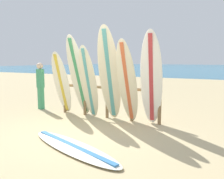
{
  "coord_description": "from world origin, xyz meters",
  "views": [
    {
      "loc": [
        3.15,
        -4.16,
        1.65
      ],
      "look_at": [
        -0.14,
        1.93,
        0.79
      ],
      "focal_mm": 37.68,
      "sensor_mm": 36.0,
      "label": 1
    }
  ],
  "objects_px": {
    "surfboard_leaning_far_left": "(62,83)",
    "surfboard_leaning_right": "(151,79)",
    "surfboard_rack": "(107,96)",
    "surfboard_lying_on_sand": "(73,147)",
    "surfboard_leaning_center_left": "(89,83)",
    "surfboard_leaning_center_right": "(127,83)",
    "surfboard_leaning_center": "(109,75)",
    "surfboard_leaning_left": "(79,77)",
    "beachgoer_standing": "(40,84)"
  },
  "relations": [
    {
      "from": "surfboard_leaning_left",
      "to": "surfboard_lying_on_sand",
      "type": "height_order",
      "value": "surfboard_leaning_left"
    },
    {
      "from": "surfboard_lying_on_sand",
      "to": "beachgoer_standing",
      "type": "xyz_separation_m",
      "value": [
        -3.22,
        2.43,
        0.83
      ]
    },
    {
      "from": "surfboard_rack",
      "to": "surfboard_leaning_far_left",
      "type": "bearing_deg",
      "value": -169.85
    },
    {
      "from": "surfboard_leaning_center",
      "to": "surfboard_leaning_right",
      "type": "height_order",
      "value": "surfboard_leaning_center"
    },
    {
      "from": "surfboard_leaning_left",
      "to": "surfboard_leaning_center",
      "type": "relative_size",
      "value": 0.94
    },
    {
      "from": "surfboard_leaning_right",
      "to": "beachgoer_standing",
      "type": "distance_m",
      "value": 4.02
    },
    {
      "from": "surfboard_leaning_left",
      "to": "surfboard_rack",
      "type": "bearing_deg",
      "value": 18.07
    },
    {
      "from": "surfboard_leaning_left",
      "to": "beachgoer_standing",
      "type": "height_order",
      "value": "surfboard_leaning_left"
    },
    {
      "from": "surfboard_leaning_far_left",
      "to": "surfboard_leaning_left",
      "type": "distance_m",
      "value": 0.68
    },
    {
      "from": "surfboard_leaning_right",
      "to": "surfboard_lying_on_sand",
      "type": "bearing_deg",
      "value": -109.78
    },
    {
      "from": "surfboard_leaning_center",
      "to": "surfboard_lying_on_sand",
      "type": "distance_m",
      "value": 2.37
    },
    {
      "from": "surfboard_leaning_far_left",
      "to": "surfboard_leaning_center",
      "type": "relative_size",
      "value": 0.76
    },
    {
      "from": "surfboard_rack",
      "to": "surfboard_lying_on_sand",
      "type": "height_order",
      "value": "surfboard_rack"
    },
    {
      "from": "surfboard_leaning_center",
      "to": "surfboard_lying_on_sand",
      "type": "xyz_separation_m",
      "value": [
        0.32,
        -2.01,
        -1.23
      ]
    },
    {
      "from": "surfboard_lying_on_sand",
      "to": "beachgoer_standing",
      "type": "distance_m",
      "value": 4.12
    },
    {
      "from": "surfboard_leaning_far_left",
      "to": "surfboard_leaning_right",
      "type": "relative_size",
      "value": 0.81
    },
    {
      "from": "beachgoer_standing",
      "to": "surfboard_leaning_left",
      "type": "bearing_deg",
      "value": -8.75
    },
    {
      "from": "surfboard_leaning_center",
      "to": "surfboard_leaning_right",
      "type": "relative_size",
      "value": 1.06
    },
    {
      "from": "surfboard_leaning_far_left",
      "to": "surfboard_leaning_center_right",
      "type": "bearing_deg",
      "value": -3.53
    },
    {
      "from": "surfboard_leaning_far_left",
      "to": "surfboard_lying_on_sand",
      "type": "relative_size",
      "value": 0.73
    },
    {
      "from": "surfboard_leaning_center_right",
      "to": "surfboard_lying_on_sand",
      "type": "distance_m",
      "value": 2.28
    },
    {
      "from": "surfboard_leaning_center_right",
      "to": "surfboard_leaning_left",
      "type": "bearing_deg",
      "value": 175.18
    },
    {
      "from": "surfboard_leaning_center_right",
      "to": "surfboard_leaning_center",
      "type": "bearing_deg",
      "value": -179.56
    },
    {
      "from": "surfboard_lying_on_sand",
      "to": "surfboard_leaning_center_right",
      "type": "bearing_deg",
      "value": 84.51
    },
    {
      "from": "surfboard_leaning_center",
      "to": "surfboard_leaning_right",
      "type": "distance_m",
      "value": 1.11
    },
    {
      "from": "surfboard_leaning_center_left",
      "to": "beachgoer_standing",
      "type": "relative_size",
      "value": 1.31
    },
    {
      "from": "surfboard_leaning_center_right",
      "to": "beachgoer_standing",
      "type": "distance_m",
      "value": 3.45
    },
    {
      "from": "surfboard_leaning_right",
      "to": "beachgoer_standing",
      "type": "relative_size",
      "value": 1.51
    },
    {
      "from": "surfboard_leaning_center_left",
      "to": "surfboard_lying_on_sand",
      "type": "distance_m",
      "value": 2.43
    },
    {
      "from": "surfboard_rack",
      "to": "surfboard_lying_on_sand",
      "type": "distance_m",
      "value": 2.56
    },
    {
      "from": "surfboard_leaning_left",
      "to": "surfboard_leaning_center_right",
      "type": "distance_m",
      "value": 1.63
    },
    {
      "from": "surfboard_leaning_center",
      "to": "surfboard_leaning_center_right",
      "type": "distance_m",
      "value": 0.54
    },
    {
      "from": "surfboard_leaning_left",
      "to": "surfboard_leaning_center_right",
      "type": "xyz_separation_m",
      "value": [
        1.62,
        -0.14,
        -0.09
      ]
    },
    {
      "from": "surfboard_leaning_right",
      "to": "surfboard_leaning_center",
      "type": "bearing_deg",
      "value": -172.14
    },
    {
      "from": "surfboard_leaning_center",
      "to": "beachgoer_standing",
      "type": "relative_size",
      "value": 1.6
    },
    {
      "from": "surfboard_leaning_center_left",
      "to": "surfboard_leaning_center_right",
      "type": "xyz_separation_m",
      "value": [
        1.16,
        0.02,
        0.06
      ]
    },
    {
      "from": "surfboard_rack",
      "to": "surfboard_leaning_center",
      "type": "bearing_deg",
      "value": -52.92
    },
    {
      "from": "surfboard_leaning_left",
      "to": "surfboard_lying_on_sand",
      "type": "xyz_separation_m",
      "value": [
        1.42,
        -2.15,
        -1.15
      ]
    },
    {
      "from": "surfboard_leaning_center_left",
      "to": "surfboard_leaning_center",
      "type": "xyz_separation_m",
      "value": [
        0.65,
        0.02,
        0.23
      ]
    },
    {
      "from": "surfboard_leaning_center",
      "to": "surfboard_leaning_center_right",
      "type": "relative_size",
      "value": 1.16
    },
    {
      "from": "surfboard_lying_on_sand",
      "to": "surfboard_leaning_far_left",
      "type": "bearing_deg",
      "value": 133.85
    },
    {
      "from": "surfboard_leaning_center_left",
      "to": "surfboard_leaning_center_right",
      "type": "height_order",
      "value": "surfboard_leaning_center_right"
    },
    {
      "from": "surfboard_leaning_right",
      "to": "surfboard_leaning_left",
      "type": "bearing_deg",
      "value": -179.72
    },
    {
      "from": "surfboard_leaning_center_left",
      "to": "surfboard_leaning_center",
      "type": "relative_size",
      "value": 0.82
    },
    {
      "from": "surfboard_leaning_far_left",
      "to": "surfboard_leaning_right",
      "type": "height_order",
      "value": "surfboard_leaning_right"
    },
    {
      "from": "surfboard_leaning_center_left",
      "to": "surfboard_lying_on_sand",
      "type": "relative_size",
      "value": 0.79
    },
    {
      "from": "surfboard_leaning_center_left",
      "to": "surfboard_leaning_left",
      "type": "bearing_deg",
      "value": 161.15
    },
    {
      "from": "surfboard_lying_on_sand",
      "to": "beachgoer_standing",
      "type": "height_order",
      "value": "beachgoer_standing"
    },
    {
      "from": "surfboard_leaning_center",
      "to": "surfboard_leaning_center_right",
      "type": "height_order",
      "value": "surfboard_leaning_center"
    },
    {
      "from": "surfboard_leaning_center_left",
      "to": "surfboard_leaning_center_right",
      "type": "bearing_deg",
      "value": 0.98
    }
  ]
}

